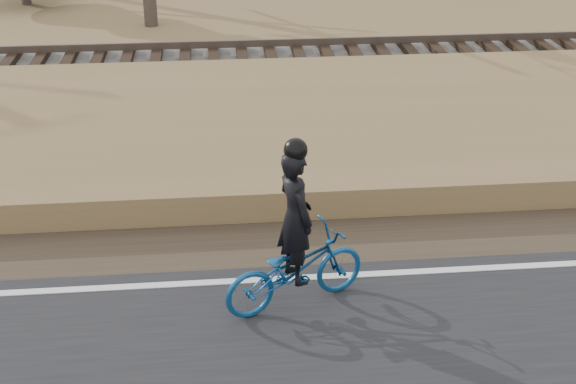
{
  "coord_description": "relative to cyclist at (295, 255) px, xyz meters",
  "views": [
    {
      "loc": [
        -1.24,
        -8.14,
        5.33
      ],
      "look_at": [
        -0.39,
        0.5,
        1.1
      ],
      "focal_mm": 50.0,
      "sensor_mm": 36.0,
      "label": 1
    }
  ],
  "objects": [
    {
      "name": "ground",
      "position": [
        0.39,
        0.33,
        -0.71
      ],
      "size": [
        120.0,
        120.0,
        0.0
      ],
      "primitive_type": "plane",
      "color": "olive",
      "rests_on": "ground"
    },
    {
      "name": "edge_line",
      "position": [
        0.39,
        0.53,
        -0.65
      ],
      "size": [
        120.0,
        0.12,
        0.01
      ],
      "primitive_type": "cube",
      "color": "silver",
      "rests_on": "road"
    },
    {
      "name": "shoulder",
      "position": [
        0.39,
        1.53,
        -0.69
      ],
      "size": [
        120.0,
        1.6,
        0.04
      ],
      "primitive_type": "cube",
      "color": "#473A2B",
      "rests_on": "ground"
    },
    {
      "name": "embankment",
      "position": [
        0.39,
        4.53,
        -0.49
      ],
      "size": [
        120.0,
        5.0,
        0.44
      ],
      "primitive_type": "cube",
      "color": "olive",
      "rests_on": "ground"
    },
    {
      "name": "ballast",
      "position": [
        0.39,
        8.33,
        -0.49
      ],
      "size": [
        120.0,
        3.0,
        0.45
      ],
      "primitive_type": "cube",
      "color": "slate",
      "rests_on": "ground"
    },
    {
      "name": "railroad",
      "position": [
        0.39,
        8.33,
        -0.18
      ],
      "size": [
        120.0,
        2.4,
        0.29
      ],
      "color": "black",
      "rests_on": "ballast"
    },
    {
      "name": "cyclist",
      "position": [
        0.0,
        0.0,
        0.0
      ],
      "size": [
        1.85,
        1.22,
        2.07
      ],
      "rotation": [
        0.0,
        0.0,
        1.95
      ],
      "color": "navy",
      "rests_on": "road"
    }
  ]
}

